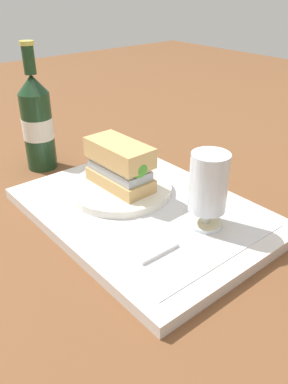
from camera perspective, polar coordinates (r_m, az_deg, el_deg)
ground_plane at (r=0.71m, az=-0.00°, el=-3.55°), size 3.00×3.00×0.00m
tray at (r=0.70m, az=-0.00°, el=-2.86°), size 0.44×0.32×0.02m
placemat at (r=0.70m, az=-0.00°, el=-2.12°), size 0.38×0.27×0.00m
plate at (r=0.74m, az=-3.43°, el=0.49°), size 0.19×0.19×0.01m
sandwich at (r=0.71m, az=-3.38°, el=3.93°), size 0.13×0.07×0.08m
beer_glass at (r=0.62m, az=9.23°, el=0.86°), size 0.06×0.06×0.12m
napkin_folded at (r=0.61m, az=-0.39°, el=-6.93°), size 0.09×0.07×0.01m
second_bottle at (r=0.88m, az=-15.08°, el=9.71°), size 0.07×0.07×0.27m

